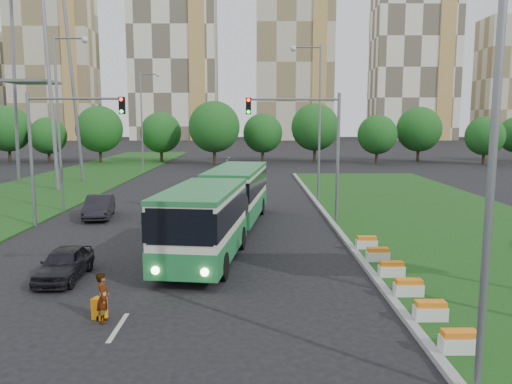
{
  "coord_description": "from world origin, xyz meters",
  "views": [
    {
      "loc": [
        1.16,
        -20.64,
        6.31
      ],
      "look_at": [
        1.33,
        5.32,
        2.6
      ],
      "focal_mm": 35.0,
      "sensor_mm": 36.0,
      "label": 1
    }
  ],
  "objects_px": {
    "traffic_mast_left": "(57,137)",
    "car_left_near": "(64,263)",
    "car_left_far": "(99,207)",
    "shopping_trolley": "(99,308)",
    "traffic_mast_median": "(312,137)",
    "articulated_bus": "(222,204)",
    "pedestrian": "(103,298)"
  },
  "relations": [
    {
      "from": "traffic_mast_left",
      "to": "car_left_near",
      "type": "xyz_separation_m",
      "value": [
        3.97,
        -10.23,
        -4.7
      ]
    },
    {
      "from": "car_left_far",
      "to": "shopping_trolley",
      "type": "xyz_separation_m",
      "value": [
        5.13,
        -16.88,
        -0.4
      ]
    },
    {
      "from": "traffic_mast_median",
      "to": "articulated_bus",
      "type": "height_order",
      "value": "traffic_mast_median"
    },
    {
      "from": "shopping_trolley",
      "to": "traffic_mast_median",
      "type": "bearing_deg",
      "value": 75.7
    },
    {
      "from": "pedestrian",
      "to": "shopping_trolley",
      "type": "distance_m",
      "value": 0.59
    },
    {
      "from": "pedestrian",
      "to": "traffic_mast_left",
      "type": "bearing_deg",
      "value": 17.22
    },
    {
      "from": "traffic_mast_left",
      "to": "car_left_far",
      "type": "height_order",
      "value": "traffic_mast_left"
    },
    {
      "from": "articulated_bus",
      "to": "pedestrian",
      "type": "bearing_deg",
      "value": -97.55
    },
    {
      "from": "traffic_mast_left",
      "to": "articulated_bus",
      "type": "height_order",
      "value": "traffic_mast_left"
    },
    {
      "from": "car_left_near",
      "to": "car_left_far",
      "type": "relative_size",
      "value": 0.84
    },
    {
      "from": "car_left_near",
      "to": "shopping_trolley",
      "type": "xyz_separation_m",
      "value": [
        2.62,
        -4.06,
        -0.31
      ]
    },
    {
      "from": "traffic_mast_median",
      "to": "traffic_mast_left",
      "type": "relative_size",
      "value": 1.0
    },
    {
      "from": "traffic_mast_left",
      "to": "shopping_trolley",
      "type": "bearing_deg",
      "value": -65.2
    },
    {
      "from": "traffic_mast_median",
      "to": "car_left_far",
      "type": "relative_size",
      "value": 1.78
    },
    {
      "from": "car_left_near",
      "to": "pedestrian",
      "type": "distance_m",
      "value": 5.2
    },
    {
      "from": "traffic_mast_median",
      "to": "car_left_far",
      "type": "xyz_separation_m",
      "value": [
        -13.69,
        1.59,
        -4.61
      ]
    },
    {
      "from": "car_left_near",
      "to": "shopping_trolley",
      "type": "relative_size",
      "value": 5.55
    },
    {
      "from": "articulated_bus",
      "to": "shopping_trolley",
      "type": "relative_size",
      "value": 26.47
    },
    {
      "from": "car_left_far",
      "to": "shopping_trolley",
      "type": "distance_m",
      "value": 17.65
    },
    {
      "from": "traffic_mast_median",
      "to": "car_left_near",
      "type": "xyz_separation_m",
      "value": [
        -11.18,
        -11.23,
        -4.7
      ]
    },
    {
      "from": "traffic_mast_left",
      "to": "articulated_bus",
      "type": "bearing_deg",
      "value": -16.38
    },
    {
      "from": "traffic_mast_left",
      "to": "car_left_near",
      "type": "height_order",
      "value": "traffic_mast_left"
    },
    {
      "from": "pedestrian",
      "to": "car_left_far",
      "type": "bearing_deg",
      "value": 9.47
    },
    {
      "from": "articulated_bus",
      "to": "pedestrian",
      "type": "height_order",
      "value": "articulated_bus"
    },
    {
      "from": "articulated_bus",
      "to": "shopping_trolley",
      "type": "distance_m",
      "value": 11.94
    },
    {
      "from": "traffic_mast_median",
      "to": "shopping_trolley",
      "type": "relative_size",
      "value": 11.7
    },
    {
      "from": "traffic_mast_left",
      "to": "articulated_bus",
      "type": "distance_m",
      "value": 10.89
    },
    {
      "from": "traffic_mast_left",
      "to": "pedestrian",
      "type": "xyz_separation_m",
      "value": [
        6.82,
        -14.57,
        -4.55
      ]
    },
    {
      "from": "car_left_near",
      "to": "car_left_far",
      "type": "xyz_separation_m",
      "value": [
        -2.51,
        12.82,
        0.09
      ]
    },
    {
      "from": "car_left_far",
      "to": "pedestrian",
      "type": "height_order",
      "value": "pedestrian"
    },
    {
      "from": "traffic_mast_median",
      "to": "traffic_mast_left",
      "type": "height_order",
      "value": "same"
    },
    {
      "from": "traffic_mast_median",
      "to": "car_left_far",
      "type": "distance_m",
      "value": 14.54
    }
  ]
}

